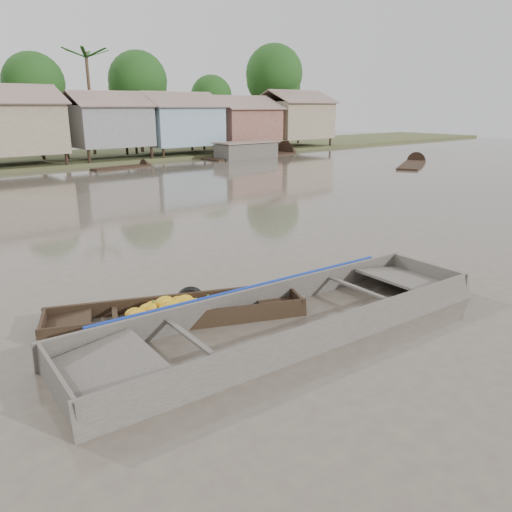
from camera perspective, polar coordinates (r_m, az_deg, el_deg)
ground at (r=9.96m, az=3.56°, el=-6.99°), size 120.00×120.00×0.00m
riverbank at (r=39.59m, az=-26.95°, el=13.68°), size 120.00×12.47×10.22m
banana_boat at (r=9.90m, az=-9.41°, el=-6.57°), size 5.06×3.05×0.72m
viewer_boat at (r=9.45m, az=3.63°, el=-7.81°), size 8.60×2.82×0.68m
distant_boats at (r=36.71m, az=-7.13°, el=10.70°), size 46.76×15.89×1.38m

